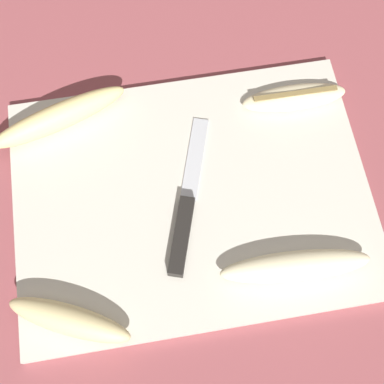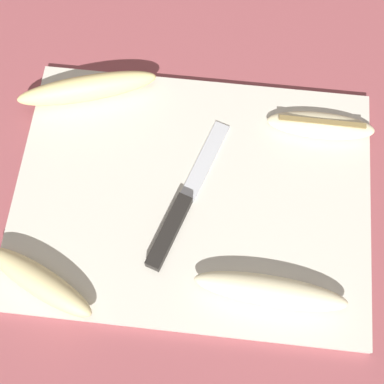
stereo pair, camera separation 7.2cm
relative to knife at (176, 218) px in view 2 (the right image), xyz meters
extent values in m
plane|color=#93474C|center=(0.02, 0.04, -0.02)|extent=(4.00, 4.00, 0.00)
cube|color=beige|center=(0.02, 0.04, -0.01)|extent=(0.49, 0.37, 0.01)
cube|color=black|center=(-0.01, -0.02, 0.00)|extent=(0.05, 0.11, 0.02)
cube|color=#B7BABF|center=(0.03, 0.09, -0.01)|extent=(0.06, 0.13, 0.00)
ellipsoid|color=beige|center=(0.19, 0.16, 0.00)|extent=(0.15, 0.04, 0.02)
cube|color=olive|center=(0.19, 0.16, 0.01)|extent=(0.12, 0.01, 0.00)
ellipsoid|color=beige|center=(0.13, -0.09, 0.01)|extent=(0.20, 0.05, 0.03)
ellipsoid|color=#EDD689|center=(-0.15, 0.18, 0.01)|extent=(0.20, 0.10, 0.04)
ellipsoid|color=beige|center=(-0.16, -0.11, 0.01)|extent=(0.16, 0.10, 0.04)
camera|label=1|loc=(-0.03, -0.22, 0.68)|focal=50.00mm
camera|label=2|loc=(0.05, -0.22, 0.68)|focal=50.00mm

